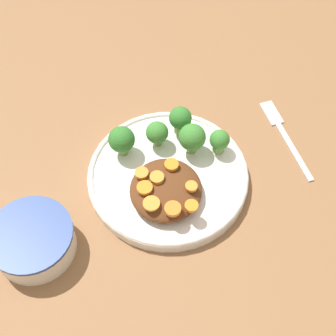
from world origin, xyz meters
name	(u,v)px	position (x,y,z in m)	size (l,w,h in m)	color
ground_plane	(168,180)	(0.00, 0.00, 0.00)	(4.00, 4.00, 0.00)	#8C603D
plate	(168,175)	(0.00, 0.00, 0.01)	(0.26, 0.26, 0.02)	white
dip_bowl	(33,240)	(-0.18, -0.13, 0.03)	(0.12, 0.12, 0.05)	white
stew_mound	(168,190)	(0.00, -0.04, 0.03)	(0.11, 0.11, 0.03)	#5B3319
broccoli_floret_0	(192,138)	(0.03, 0.05, 0.05)	(0.04, 0.04, 0.06)	#759E51
broccoli_floret_1	(122,140)	(-0.08, 0.04, 0.05)	(0.04, 0.04, 0.06)	#759E51
broccoli_floret_2	(157,133)	(-0.02, 0.06, 0.05)	(0.04, 0.04, 0.05)	#759E51
broccoli_floret_3	(219,141)	(0.08, 0.05, 0.04)	(0.03, 0.03, 0.04)	#759E51
broccoli_floret_4	(180,119)	(0.01, 0.09, 0.05)	(0.04, 0.04, 0.05)	#759E51
carrot_slice_0	(171,165)	(0.01, -0.01, 0.05)	(0.02, 0.02, 0.01)	orange
carrot_slice_1	(157,177)	(-0.01, -0.03, 0.05)	(0.02, 0.02, 0.01)	orange
carrot_slice_2	(145,188)	(-0.03, -0.05, 0.05)	(0.02, 0.02, 0.01)	orange
carrot_slice_3	(191,206)	(0.04, -0.08, 0.05)	(0.02, 0.02, 0.01)	orange
carrot_slice_4	(151,204)	(-0.02, -0.08, 0.05)	(0.03, 0.03, 0.00)	orange
carrot_slice_5	(173,209)	(0.01, -0.08, 0.05)	(0.02, 0.02, 0.01)	orange
carrot_slice_6	(191,186)	(0.04, -0.04, 0.05)	(0.02, 0.02, 0.01)	orange
carrot_slice_7	(142,173)	(-0.04, -0.02, 0.05)	(0.02, 0.02, 0.00)	orange
fork	(282,131)	(0.19, 0.12, 0.00)	(0.08, 0.17, 0.01)	silver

